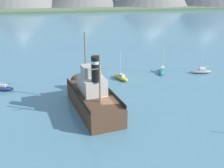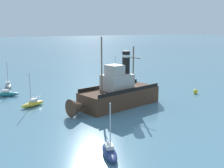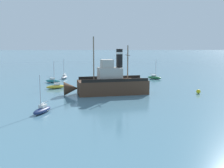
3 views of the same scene
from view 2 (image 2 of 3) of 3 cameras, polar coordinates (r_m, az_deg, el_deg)
The scene contains 8 objects.
ground_plane at distance 43.23m, azimuth 2.76°, elevation -3.42°, with size 600.00×600.00×0.00m, color teal.
old_tugboat at distance 39.71m, azimuth 0.93°, elevation -2.03°, with size 6.75×14.79×9.90m.
sailboat_navy at distance 25.21m, azimuth -0.51°, elevation -13.61°, with size 3.95×2.20×4.90m.
sailboat_yellow at distance 41.66m, azimuth -15.80°, elevation -3.82°, with size 2.55×3.92×4.90m.
sailboat_teal at distance 49.02m, azimuth -20.57°, elevation -1.85°, with size 2.50×3.93×4.90m.
sailboat_grey at distance 56.01m, azimuth -20.32°, elevation -0.23°, with size 3.91×1.58×4.90m.
sailboat_green at distance 62.63m, azimuth 0.35°, elevation 1.67°, with size 3.29×3.61×4.90m.
mooring_buoy at distance 49.73m, azimuth 16.61°, elevation -1.46°, with size 0.75×0.75×0.75m, color yellow.
Camera 2 is at (-35.17, 22.53, 11.13)m, focal length 45.00 mm.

